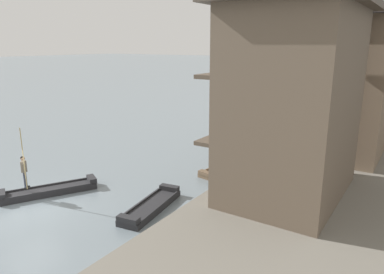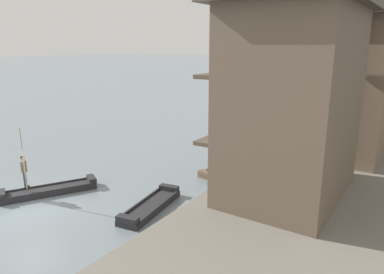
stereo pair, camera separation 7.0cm
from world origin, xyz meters
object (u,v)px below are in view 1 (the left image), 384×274
(boat_foreground_poled, at_px, (49,191))
(boat_upstream_distant, at_px, (151,206))
(boat_moored_nearest, at_px, (228,165))
(boat_moored_far, at_px, (311,119))
(boat_midriver_drifting, at_px, (276,93))
(house_waterfront_second, at_px, (341,81))
(house_waterfront_narrow, at_px, (368,82))
(boat_moored_second, at_px, (274,138))
(boat_midriver_upstream, at_px, (351,90))
(mooring_post_dock_near, at_px, (246,164))
(boat_moored_third, at_px, (342,101))
(boatman_person, at_px, (24,168))
(house_waterfront_tall, at_px, (364,91))
(mooring_post_dock_far, at_px, (341,104))
(house_waterfront_nearest, at_px, (294,96))
(mooring_post_dock_mid, at_px, (309,123))

(boat_foreground_poled, bearing_deg, boat_upstream_distant, 14.88)
(boat_moored_nearest, distance_m, boat_moored_far, 17.03)
(boat_moored_nearest, distance_m, boat_midriver_drifting, 33.78)
(boat_moored_nearest, height_order, house_waterfront_second, house_waterfront_second)
(house_waterfront_second, bearing_deg, boat_moored_far, 110.78)
(house_waterfront_narrow, bearing_deg, boat_foreground_poled, -110.83)
(boat_moored_nearest, distance_m, boat_moored_second, 7.97)
(boat_midriver_drifting, bearing_deg, boat_midriver_upstream, 50.72)
(boat_foreground_poled, relative_size, mooring_post_dock_near, 6.05)
(boat_moored_third, xyz_separation_m, house_waterfront_narrow, (4.29, -11.77, 3.72))
(boatman_person, relative_size, boat_upstream_distant, 0.75)
(boatman_person, relative_size, house_waterfront_tall, 0.38)
(boat_moored_second, bearing_deg, boat_foreground_poled, -109.08)
(boat_moored_nearest, xyz_separation_m, mooring_post_dock_far, (2.00, 21.24, 1.01))
(boat_foreground_poled, xyz_separation_m, house_waterfront_nearest, (10.48, 4.77, 4.99))
(boat_moored_second, bearing_deg, boat_upstream_distant, -90.80)
(mooring_post_dock_near, bearing_deg, house_waterfront_nearest, -28.35)
(mooring_post_dock_near, bearing_deg, boat_foreground_poled, -141.14)
(boat_moored_far, distance_m, mooring_post_dock_mid, 7.74)
(boat_moored_far, bearing_deg, boat_moored_second, -92.33)
(mooring_post_dock_near, distance_m, mooring_post_dock_mid, 11.54)
(boat_moored_third, height_order, boat_midriver_drifting, boat_midriver_drifting)
(boat_moored_second, bearing_deg, house_waterfront_nearest, -66.71)
(boat_moored_third, xyz_separation_m, mooring_post_dock_near, (1.71, -32.69, 1.08))
(boat_moored_third, bearing_deg, mooring_post_dock_far, -79.84)
(boat_midriver_upstream, height_order, house_waterfront_tall, house_waterfront_tall)
(house_waterfront_nearest, distance_m, house_waterfront_narrow, 22.43)
(boat_moored_far, xyz_separation_m, boat_midriver_drifting, (-9.46, 15.45, 0.18))
(house_waterfront_narrow, xyz_separation_m, mooring_post_dock_far, (-2.58, 2.25, -2.64))
(boat_midriver_upstream, bearing_deg, boat_moored_second, -89.09)
(boat_moored_nearest, height_order, mooring_post_dock_mid, mooring_post_dock_mid)
(mooring_post_dock_far, bearing_deg, boat_moored_second, -99.27)
(boat_midriver_upstream, bearing_deg, boat_moored_far, -87.95)
(boat_midriver_drifting, xyz_separation_m, mooring_post_dock_far, (11.26, -11.25, 0.94))
(boat_moored_second, distance_m, house_waterfront_tall, 7.48)
(boat_foreground_poled, bearing_deg, house_waterfront_narrow, 69.17)
(boat_moored_far, bearing_deg, house_waterfront_narrow, 24.01)
(boat_midriver_upstream, bearing_deg, house_waterfront_nearest, -83.29)
(boat_moored_second, xyz_separation_m, boat_upstream_distant, (-0.21, -14.71, -0.00))
(boatman_person, bearing_deg, boat_midriver_upstream, 83.98)
(mooring_post_dock_near, relative_size, mooring_post_dock_far, 0.99)
(boat_moored_nearest, height_order, house_waterfront_narrow, house_waterfront_narrow)
(boat_moored_third, height_order, mooring_post_dock_far, mooring_post_dock_far)
(boat_foreground_poled, distance_m, boat_moored_far, 25.91)
(boat_moored_nearest, distance_m, house_waterfront_second, 8.23)
(mooring_post_dock_near, height_order, mooring_post_dock_far, mooring_post_dock_far)
(mooring_post_dock_near, bearing_deg, mooring_post_dock_far, 90.00)
(house_waterfront_tall, bearing_deg, boatman_person, -119.67)
(boat_midriver_drifting, bearing_deg, mooring_post_dock_far, -44.96)
(boat_moored_far, xyz_separation_m, mooring_post_dock_far, (1.80, 4.21, 1.12))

